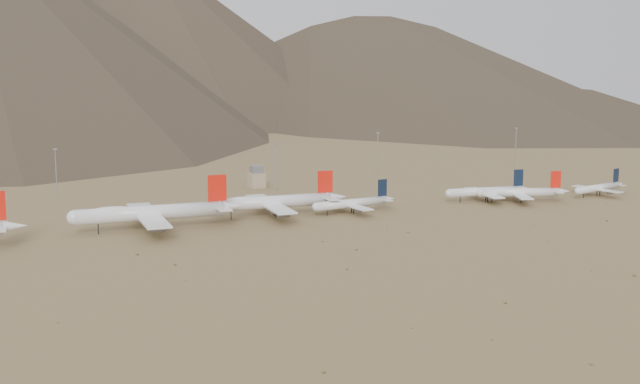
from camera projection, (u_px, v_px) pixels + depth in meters
name	position (u px, v px, depth m)	size (l,w,h in m)	color
ground	(291.00, 234.00, 366.83)	(3000.00, 3000.00, 0.00)	olive
widebody_centre	(152.00, 213.00, 373.36)	(74.77, 57.69, 22.21)	white
widebody_east	(273.00, 202.00, 403.51)	(66.71, 51.45, 19.81)	white
narrowbody_a	(353.00, 203.00, 411.72)	(44.69, 32.22, 14.75)	white
narrowbody_b	(488.00, 191.00, 443.09)	(46.45, 33.85, 15.42)	white
narrowbody_c	(522.00, 192.00, 440.04)	(44.71, 33.53, 15.54)	white
narrowbody_d	(599.00, 188.00, 459.48)	(38.93, 28.57, 13.02)	white
control_tower	(257.00, 178.00, 485.87)	(8.00, 8.00, 12.00)	tan
mast_west	(56.00, 171.00, 448.68)	(2.00, 0.60, 25.70)	gray
mast_centre	(276.00, 164.00, 474.73)	(2.00, 0.60, 25.70)	gray
mast_east	(378.00, 151.00, 531.32)	(2.00, 0.60, 25.70)	gray
mast_far_east	(516.00, 146.00, 559.55)	(2.00, 0.60, 25.70)	gray
desert_scrub	(429.00, 283.00, 290.95)	(397.13, 179.65, 0.90)	brown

